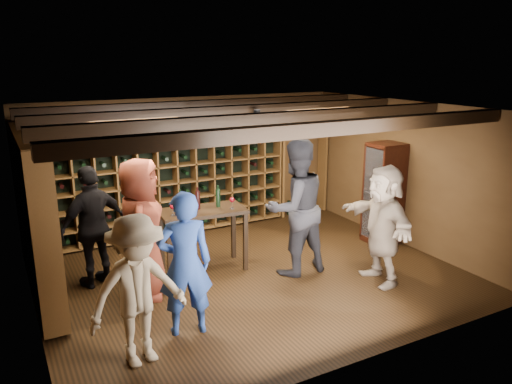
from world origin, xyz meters
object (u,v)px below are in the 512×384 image
guest_woman_black (94,227)px  tasting_table (203,217)px  guest_beige (383,224)px  man_blue_shirt (185,264)px  guest_khaki (138,291)px  display_cabinet (383,195)px  guest_red_floral (141,229)px  man_grey_suit (295,208)px

guest_woman_black → tasting_table: 1.57m
guest_woman_black → guest_beige: size_ratio=1.00×
man_blue_shirt → guest_woman_black: 1.97m
guest_woman_black → guest_khaki: size_ratio=1.05×
guest_khaki → tasting_table: (1.53, 1.94, 0.01)m
display_cabinet → guest_red_floral: 4.32m
guest_woman_black → man_grey_suit: bearing=140.0°
display_cabinet → tasting_table: 3.29m
guest_red_floral → guest_woman_black: bearing=58.8°
display_cabinet → man_blue_shirt: man_blue_shirt is taller
man_grey_suit → guest_red_floral: size_ratio=1.06×
display_cabinet → tasting_table: size_ratio=1.30×
man_blue_shirt → guest_khaki: (-0.65, -0.34, -0.04)m
guest_khaki → tasting_table: guest_khaki is taller
man_blue_shirt → guest_woman_black: bearing=-58.1°
display_cabinet → man_grey_suit: size_ratio=0.85×
guest_red_floral → guest_beige: 3.39m
man_grey_suit → tasting_table: man_grey_suit is taller
man_blue_shirt → tasting_table: man_blue_shirt is taller
guest_woman_black → tasting_table: bearing=150.6°
guest_red_floral → guest_khaki: (-0.47, -1.51, -0.13)m
man_blue_shirt → man_grey_suit: 2.25m
guest_red_floral → guest_beige: size_ratio=1.11×
man_blue_shirt → guest_red_floral: bearing=-69.5°
man_grey_suit → guest_woman_black: 2.92m
man_grey_suit → guest_red_floral: 2.27m
guest_red_floral → guest_beige: guest_red_floral is taller
man_blue_shirt → tasting_table: 1.83m
guest_red_floral → guest_khaki: guest_red_floral is taller
man_blue_shirt → guest_woman_black: size_ratio=1.00×
guest_red_floral → guest_khaki: bearing=-174.8°
guest_woman_black → guest_beige: 4.12m
man_grey_suit → guest_khaki: 2.98m
man_blue_shirt → guest_khaki: 0.74m
guest_khaki → guest_beige: bearing=-3.6°
display_cabinet → guest_woman_black: 4.86m
man_blue_shirt → display_cabinet: bearing=-151.6°
display_cabinet → guest_khaki: bearing=-161.8°
tasting_table → guest_beige: bearing=-31.5°
tasting_table → man_grey_suit: bearing=-26.1°
man_grey_suit → man_blue_shirt: bearing=21.0°
guest_red_floral → guest_beige: (3.18, -1.18, -0.09)m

